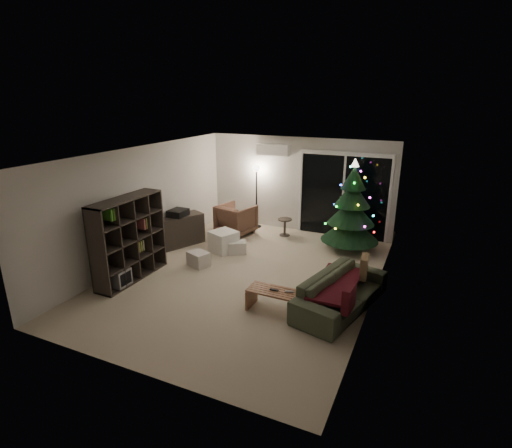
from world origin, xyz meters
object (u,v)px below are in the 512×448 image
at_px(armchair, 236,219).
at_px(christmas_tree, 352,206).
at_px(bookshelf, 121,238).
at_px(media_cabinet, 179,231).
at_px(coffee_table, 282,302).
at_px(sofa, 341,292).

bearing_deg(armchair, christmas_tree, -165.71).
height_order(bookshelf, media_cabinet, bookshelf).
height_order(media_cabinet, armchair, armchair).
bearing_deg(christmas_tree, bookshelf, -138.95).
relative_size(armchair, christmas_tree, 0.40).
relative_size(bookshelf, coffee_table, 1.38).
height_order(coffee_table, christmas_tree, christmas_tree).
height_order(media_cabinet, christmas_tree, christmas_tree).
distance_m(sofa, christmas_tree, 2.93).
bearing_deg(christmas_tree, armchair, -178.37).
height_order(sofa, christmas_tree, christmas_tree).
distance_m(media_cabinet, armchair, 1.59).
xyz_separation_m(sofa, christmas_tree, (-0.45, 2.79, 0.78)).
bearing_deg(armchair, sofa, 154.39).
height_order(armchair, christmas_tree, christmas_tree).
bearing_deg(armchair, bookshelf, 87.65).
relative_size(media_cabinet, christmas_tree, 0.55).
relative_size(bookshelf, sofa, 0.79).
relative_size(armchair, coffee_table, 0.72).
relative_size(media_cabinet, sofa, 0.57).
xyz_separation_m(bookshelf, sofa, (4.30, 0.57, -0.53)).
bearing_deg(christmas_tree, coffee_table, -96.97).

